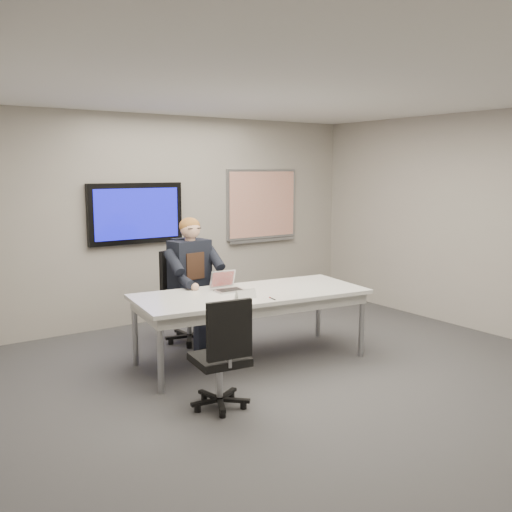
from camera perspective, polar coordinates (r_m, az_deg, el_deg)
floor at (r=5.77m, az=5.21°, el=-12.49°), size 6.00×6.00×0.02m
ceiling at (r=5.43m, az=5.63°, el=16.27°), size 6.00×6.00×0.02m
wall_back at (r=7.94m, az=-8.70°, el=3.69°), size 6.00×0.02×2.80m
wall_right at (r=7.70m, az=22.78°, el=2.95°), size 0.02×6.00×2.80m
conference_table at (r=6.17m, az=-0.51°, el=-4.42°), size 2.61×1.35×0.77m
tv_display at (r=7.68m, az=-11.90°, el=4.18°), size 1.30×0.09×0.80m
whiteboard at (r=8.70m, az=0.61°, el=5.08°), size 1.25×0.08×1.10m
office_chair_far at (r=6.98m, az=-7.01°, el=-5.73°), size 0.71×0.71×1.12m
office_chair_near at (r=5.06m, az=-3.46°, el=-11.76°), size 0.54×0.54×1.01m
seated_person at (r=6.69m, az=-5.81°, el=-4.01°), size 0.50×0.86×1.52m
laptop at (r=6.24m, az=-2.98°, el=-2.96°), size 0.31×0.29×0.21m
name_tent at (r=5.85m, az=-1.05°, el=-3.81°), size 0.23×0.07×0.09m
pen at (r=5.83m, az=1.64°, el=-4.26°), size 0.03×0.13×0.01m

